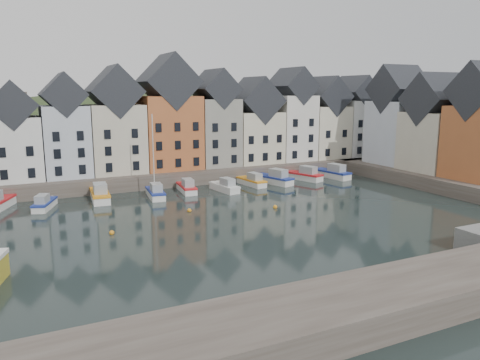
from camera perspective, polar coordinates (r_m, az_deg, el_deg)
ground at (r=50.27m, az=1.24°, el=-5.45°), size 260.00×260.00×0.00m
far_quay at (r=77.30m, az=-8.95°, el=0.94°), size 90.00×16.00×2.00m
right_quay at (r=75.95m, az=25.80°, el=-0.19°), size 14.00×54.00×2.00m
near_wall at (r=27.46m, az=3.74°, el=-17.64°), size 50.00×6.00×2.00m
hillside at (r=106.30m, az=-12.80°, el=-7.01°), size 153.60×70.40×64.00m
far_terrace at (r=75.47m, az=-6.33°, el=6.79°), size 72.37×8.16×17.78m
right_terrace at (r=77.45m, az=22.88°, el=6.15°), size 8.30×24.25×16.36m
mooring_buoys at (r=53.37m, az=-5.22°, el=-4.36°), size 20.50×5.50×0.50m
boat_b at (r=61.42m, az=-22.76°, el=-2.71°), size 3.41×5.61×2.06m
boat_c at (r=63.51m, az=-16.70°, el=-1.72°), size 2.74×7.13×2.68m
boat_d at (r=63.53m, az=-10.26°, el=-1.49°), size 2.47×6.08×11.30m
boat_e at (r=66.29m, az=-6.50°, el=-0.93°), size 2.44×5.99×2.24m
boat_f at (r=66.50m, az=-1.84°, el=-0.84°), size 2.56×5.94×2.21m
boat_g at (r=70.53m, az=1.48°, el=-0.15°), size 2.49×5.99×2.23m
boat_h at (r=72.13m, az=4.23°, el=0.16°), size 4.00×7.11×2.61m
boat_i at (r=75.73m, az=7.84°, el=0.58°), size 4.12×6.90×2.53m
boat_j at (r=78.24m, az=11.23°, el=0.82°), size 3.30×7.15×2.64m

